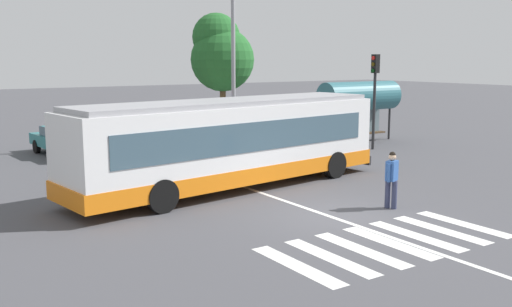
% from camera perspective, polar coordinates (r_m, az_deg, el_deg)
% --- Properties ---
extents(ground_plane, '(160.00, 160.00, 0.00)m').
position_cam_1_polar(ground_plane, '(16.52, 8.21, -6.18)').
color(ground_plane, '#47474C').
extents(city_transit_bus, '(12.26, 4.11, 3.06)m').
position_cam_1_polar(city_transit_bus, '(19.52, -2.40, 1.08)').
color(city_transit_bus, black).
rests_on(city_transit_bus, ground_plane).
extents(pedestrian_crossing_street, '(0.55, 0.39, 1.72)m').
position_cam_1_polar(pedestrian_crossing_street, '(17.40, 13.40, -2.26)').
color(pedestrian_crossing_street, '#333856').
rests_on(pedestrian_crossing_street, ground_plane).
extents(parked_car_teal, '(2.16, 4.63, 1.35)m').
position_cam_1_polar(parked_car_teal, '(27.84, -18.61, 1.39)').
color(parked_car_teal, black).
rests_on(parked_car_teal, ground_plane).
extents(parked_car_blue, '(2.05, 4.59, 1.35)m').
position_cam_1_polar(parked_car_blue, '(28.72, -12.82, 1.88)').
color(parked_car_blue, black).
rests_on(parked_car_blue, ground_plane).
extents(parked_car_red, '(1.97, 4.55, 1.35)m').
position_cam_1_polar(parked_car_red, '(29.46, -7.82, 2.21)').
color(parked_car_red, black).
rests_on(parked_car_red, ground_plane).
extents(parked_car_white, '(1.93, 4.53, 1.35)m').
position_cam_1_polar(parked_car_white, '(30.97, -3.63, 2.62)').
color(parked_car_white, black).
rests_on(parked_car_white, ground_plane).
extents(traffic_light_far_corner, '(0.33, 0.32, 4.65)m').
position_cam_1_polar(traffic_light_far_corner, '(28.57, 11.77, 6.62)').
color(traffic_light_far_corner, '#28282B').
rests_on(traffic_light_far_corner, ground_plane).
extents(bus_stop_shelter, '(4.76, 1.54, 3.25)m').
position_cam_1_polar(bus_stop_shelter, '(30.88, 10.27, 5.55)').
color(bus_stop_shelter, '#28282B').
rests_on(bus_stop_shelter, ground_plane).
extents(twin_arm_street_lamp, '(4.63, 0.32, 10.22)m').
position_cam_1_polar(twin_arm_street_lamp, '(28.13, -2.31, 13.03)').
color(twin_arm_street_lamp, '#939399').
rests_on(twin_arm_street_lamp, ground_plane).
extents(background_tree_right, '(3.77, 3.77, 7.13)m').
position_cam_1_polar(background_tree_right, '(34.38, -3.56, 9.97)').
color(background_tree_right, brown).
rests_on(background_tree_right, ground_plane).
extents(crosswalk_painted_stripes, '(6.15, 2.89, 0.01)m').
position_cam_1_polar(crosswalk_painted_stripes, '(14.42, 13.18, -8.64)').
color(crosswalk_painted_stripes, silver).
rests_on(crosswalk_painted_stripes, ground_plane).
extents(lane_center_line, '(0.16, 24.00, 0.01)m').
position_cam_1_polar(lane_center_line, '(17.86, 3.33, -4.90)').
color(lane_center_line, silver).
rests_on(lane_center_line, ground_plane).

